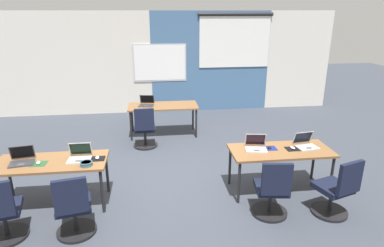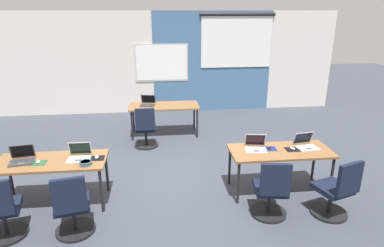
% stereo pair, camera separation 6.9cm
% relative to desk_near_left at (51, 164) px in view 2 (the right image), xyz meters
% --- Properties ---
extents(ground_plane, '(24.00, 24.00, 0.00)m').
position_rel_desk_near_left_xyz_m(ground_plane, '(1.75, 0.60, -0.66)').
color(ground_plane, '#383D47').
extents(back_wall_assembly, '(10.00, 0.27, 2.80)m').
position_rel_desk_near_left_xyz_m(back_wall_assembly, '(1.81, 4.80, 0.75)').
color(back_wall_assembly, silver).
rests_on(back_wall_assembly, ground).
extents(desk_near_left, '(1.60, 0.70, 0.72)m').
position_rel_desk_near_left_xyz_m(desk_near_left, '(0.00, 0.00, 0.00)').
color(desk_near_left, brown).
rests_on(desk_near_left, ground).
extents(desk_near_right, '(1.60, 0.70, 0.72)m').
position_rel_desk_near_left_xyz_m(desk_near_right, '(3.50, 0.00, 0.00)').
color(desk_near_right, brown).
rests_on(desk_near_right, ground).
extents(desk_far_center, '(1.60, 0.70, 0.72)m').
position_rel_desk_near_left_xyz_m(desk_far_center, '(1.75, 2.80, 0.00)').
color(desk_far_center, brown).
rests_on(desk_far_center, ground).
extents(laptop_far_left, '(0.38, 0.36, 0.23)m').
position_rel_desk_near_left_xyz_m(laptop_far_left, '(1.37, 2.85, 0.11)').
color(laptop_far_left, '#333338').
rests_on(laptop_far_left, desk_far_center).
extents(chair_far_left, '(0.52, 0.54, 0.92)m').
position_rel_desk_near_left_xyz_m(chair_far_left, '(1.33, 2.06, -0.28)').
color(chair_far_left, black).
rests_on(chair_far_left, ground).
extents(laptop_near_right_end, '(0.37, 0.35, 0.23)m').
position_rel_desk_near_left_xyz_m(laptop_near_right_end, '(3.94, 0.06, 0.11)').
color(laptop_near_right_end, '#B7B7BC').
rests_on(laptop_near_right_end, desk_near_right).
extents(mousepad_near_right_end, '(0.22, 0.19, 0.00)m').
position_rel_desk_near_left_xyz_m(mousepad_near_right_end, '(3.69, -0.00, 0.06)').
color(mousepad_near_right_end, black).
rests_on(mousepad_near_right_end, desk_near_right).
extents(mouse_near_right_end, '(0.08, 0.11, 0.03)m').
position_rel_desk_near_left_xyz_m(mouse_near_right_end, '(3.69, -0.00, 0.08)').
color(mouse_near_right_end, silver).
rests_on(mouse_near_right_end, mousepad_near_right_end).
extents(chair_near_right_end, '(0.55, 0.61, 0.92)m').
position_rel_desk_near_left_xyz_m(chair_near_right_end, '(4.04, -0.79, -0.28)').
color(chair_near_right_end, black).
rests_on(chair_near_right_end, ground).
extents(laptop_near_left_inner, '(0.33, 0.30, 0.23)m').
position_rel_desk_near_left_xyz_m(laptop_near_left_inner, '(0.41, 0.03, 0.11)').
color(laptop_near_left_inner, silver).
rests_on(laptop_near_left_inner, desk_near_left).
extents(mousepad_near_left_inner, '(0.22, 0.19, 0.00)m').
position_rel_desk_near_left_xyz_m(mousepad_near_left_inner, '(0.66, 0.01, 0.06)').
color(mousepad_near_left_inner, black).
rests_on(mousepad_near_left_inner, desk_near_left).
extents(mouse_near_left_inner, '(0.07, 0.11, 0.03)m').
position_rel_desk_near_left_xyz_m(mouse_near_left_inner, '(0.66, 0.01, 0.08)').
color(mouse_near_left_inner, silver).
rests_on(mouse_near_left_inner, mousepad_near_left_inner).
extents(chair_near_left_inner, '(0.52, 0.57, 0.92)m').
position_rel_desk_near_left_xyz_m(chair_near_left_inner, '(0.45, -0.80, -0.28)').
color(chair_near_left_inner, black).
rests_on(chair_near_left_inner, ground).
extents(laptop_near_right_inner, '(0.38, 0.35, 0.23)m').
position_rel_desk_near_left_xyz_m(laptop_near_right_inner, '(3.11, 0.07, 0.11)').
color(laptop_near_right_inner, '#B7B7BC').
rests_on(laptop_near_right_inner, desk_near_right).
extents(mousepad_near_right_inner, '(0.22, 0.19, 0.00)m').
position_rel_desk_near_left_xyz_m(mousepad_near_right_inner, '(3.34, 0.07, 0.06)').
color(mousepad_near_right_inner, navy).
rests_on(mousepad_near_right_inner, desk_near_right).
extents(mouse_near_right_inner, '(0.09, 0.11, 0.03)m').
position_rel_desk_near_left_xyz_m(mouse_near_right_inner, '(3.34, 0.07, 0.08)').
color(mouse_near_right_inner, black).
rests_on(mouse_near_right_inner, mousepad_near_right_inner).
extents(chair_near_right_inner, '(0.52, 0.56, 0.92)m').
position_rel_desk_near_left_xyz_m(chair_near_right_inner, '(3.13, -0.70, -0.28)').
color(chair_near_right_inner, black).
rests_on(chair_near_right_inner, ground).
extents(laptop_near_left_end, '(0.37, 0.34, 0.23)m').
position_rel_desk_near_left_xyz_m(laptop_near_left_end, '(-0.40, 0.01, 0.11)').
color(laptop_near_left_end, '#333338').
rests_on(laptop_near_left_end, desk_near_left).
extents(mousepad_near_left_end, '(0.22, 0.19, 0.00)m').
position_rel_desk_near_left_xyz_m(mousepad_near_left_end, '(-0.15, -0.07, 0.06)').
color(mousepad_near_left_end, '#23512D').
rests_on(mousepad_near_left_end, desk_near_left).
extents(mouse_near_left_end, '(0.08, 0.11, 0.03)m').
position_rel_desk_near_left_xyz_m(mouse_near_left_end, '(-0.15, -0.07, 0.08)').
color(mouse_near_left_end, silver).
rests_on(mouse_near_left_end, mousepad_near_left_end).
extents(chair_near_left_end, '(0.53, 0.58, 0.92)m').
position_rel_desk_near_left_xyz_m(chair_near_left_end, '(-0.42, -0.79, -0.28)').
color(chair_near_left_end, black).
rests_on(chair_near_left_end, ground).
extents(snack_bowl, '(0.18, 0.18, 0.06)m').
position_rel_desk_near_left_xyz_m(snack_bowl, '(0.54, -0.20, 0.10)').
color(snack_bowl, '#3D6070').
rests_on(snack_bowl, desk_near_left).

